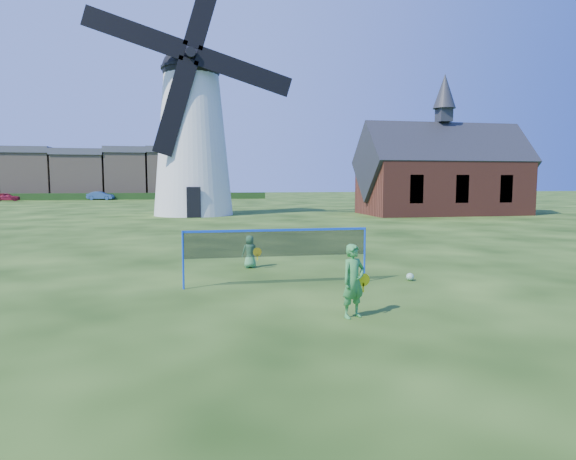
% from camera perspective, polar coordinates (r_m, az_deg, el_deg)
% --- Properties ---
extents(ground, '(220.00, 220.00, 0.00)m').
position_cam_1_polar(ground, '(13.18, -0.45, -6.73)').
color(ground, black).
rests_on(ground, ground).
extents(windmill, '(15.79, 6.52, 20.48)m').
position_cam_1_polar(windmill, '(41.98, -11.05, 11.11)').
color(windmill, white).
rests_on(windmill, ground).
extents(chapel, '(13.95, 6.76, 11.80)m').
position_cam_1_polar(chapel, '(44.12, 17.47, 6.08)').
color(chapel, brown).
rests_on(chapel, ground).
extents(badminton_net, '(5.05, 0.05, 1.55)m').
position_cam_1_polar(badminton_net, '(13.29, -1.29, -1.64)').
color(badminton_net, blue).
rests_on(badminton_net, ground).
extents(player_girl, '(0.75, 0.56, 1.54)m').
position_cam_1_polar(player_girl, '(10.33, 7.62, -5.90)').
color(player_girl, '#3A9243').
rests_on(player_girl, ground).
extents(player_boy, '(0.64, 0.44, 1.07)m').
position_cam_1_polar(player_boy, '(16.12, -4.46, -2.52)').
color(player_boy, '#4EA15A').
rests_on(player_boy, ground).
extents(play_ball, '(0.22, 0.22, 0.22)m').
position_cam_1_polar(play_ball, '(14.51, 13.99, -5.31)').
color(play_ball, green).
rests_on(play_ball, ground).
extents(terraced_houses, '(50.27, 8.40, 8.36)m').
position_cam_1_polar(terraced_houses, '(88.11, -27.13, 5.90)').
color(terraced_houses, gray).
rests_on(terraced_houses, ground).
extents(hedge, '(62.00, 0.80, 1.00)m').
position_cam_1_polar(hedge, '(81.11, -24.98, 3.54)').
color(hedge, '#193814').
rests_on(hedge, ground).
extents(car_left, '(3.62, 1.93, 1.17)m').
position_cam_1_polar(car_left, '(80.13, -29.90, 3.35)').
color(car_left, maroon).
rests_on(car_left, ground).
extents(car_right, '(3.97, 1.84, 1.26)m').
position_cam_1_polar(car_right, '(79.02, -20.96, 3.74)').
color(car_right, '#2B4D83').
rests_on(car_right, ground).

